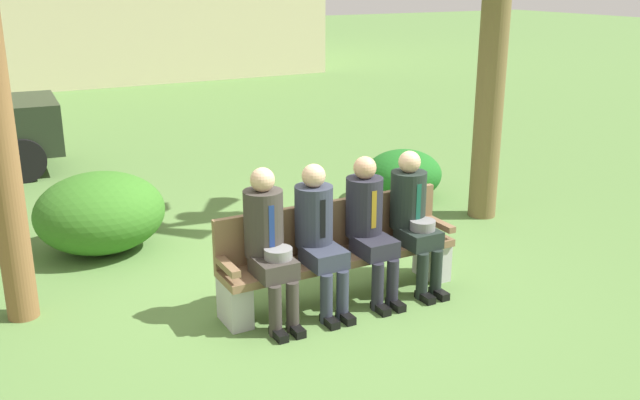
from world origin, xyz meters
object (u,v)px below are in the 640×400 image
(seated_man_centerleft, at_px, (318,231))
(seated_man_rightmost, at_px, (413,214))
(seated_man_leftmost, at_px, (268,239))
(shrub_near_bench, at_px, (403,174))
(shrub_mid_lawn, at_px, (100,213))
(park_bench, at_px, (337,253))
(seated_man_centerright, at_px, (369,221))

(seated_man_centerleft, relative_size, seated_man_rightmost, 1.00)
(seated_man_leftmost, bearing_deg, shrub_near_bench, 37.91)
(shrub_near_bench, relative_size, shrub_mid_lawn, 0.76)
(shrub_near_bench, xyz_separation_m, shrub_mid_lawn, (-3.96, -0.01, 0.10))
(park_bench, bearing_deg, seated_man_centerright, -26.43)
(seated_man_leftmost, xyz_separation_m, shrub_near_bench, (3.03, 2.36, -0.42))
(seated_man_centerright, relative_size, shrub_mid_lawn, 0.96)
(shrub_mid_lawn, bearing_deg, shrub_near_bench, 0.15)
(park_bench, height_order, seated_man_leftmost, seated_man_leftmost)
(seated_man_centerleft, bearing_deg, park_bench, 25.34)
(seated_man_rightmost, xyz_separation_m, shrub_near_bench, (1.54, 2.36, -0.40))
(seated_man_rightmost, bearing_deg, seated_man_leftmost, 179.89)
(park_bench, xyz_separation_m, shrub_mid_lawn, (-1.68, 2.22, -0.00))
(park_bench, relative_size, seated_man_centerright, 1.73)
(seated_man_centerright, distance_m, seated_man_rightmost, 0.49)
(seated_man_centerleft, height_order, shrub_mid_lawn, seated_man_centerleft)
(seated_man_leftmost, xyz_separation_m, seated_man_rightmost, (1.50, -0.00, -0.02))
(seated_man_leftmost, xyz_separation_m, seated_man_centerright, (1.01, 0.00, -0.01))
(seated_man_leftmost, xyz_separation_m, shrub_mid_lawn, (-0.93, 2.35, -0.32))
(seated_man_centerright, xyz_separation_m, seated_man_rightmost, (0.49, -0.01, -0.01))
(park_bench, bearing_deg, seated_man_leftmost, -170.18)
(park_bench, bearing_deg, seated_man_centerleft, -154.66)
(seated_man_centerright, bearing_deg, seated_man_rightmost, -0.75)
(seated_man_rightmost, height_order, shrub_near_bench, seated_man_rightmost)
(shrub_mid_lawn, bearing_deg, seated_man_leftmost, -68.47)
(seated_man_centerleft, bearing_deg, seated_man_leftmost, -179.65)
(seated_man_rightmost, bearing_deg, seated_man_centerleft, 179.66)
(seated_man_centerleft, xyz_separation_m, seated_man_centerright, (0.52, 0.00, 0.00))
(park_bench, height_order, seated_man_centerright, seated_man_centerright)
(seated_man_centerright, height_order, shrub_near_bench, seated_man_centerright)
(shrub_mid_lawn, bearing_deg, park_bench, -52.92)
(shrub_near_bench, bearing_deg, seated_man_centerright, -130.69)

